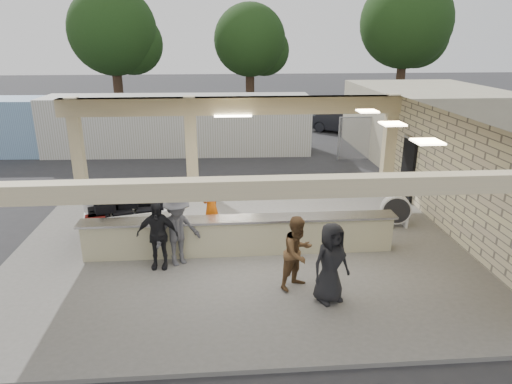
{
  "coord_description": "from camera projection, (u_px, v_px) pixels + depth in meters",
  "views": [
    {
      "loc": [
        -0.43,
        -11.39,
        5.54
      ],
      "look_at": [
        0.53,
        1.0,
        1.26
      ],
      "focal_mm": 32.0,
      "sensor_mm": 36.0,
      "label": 1
    }
  ],
  "objects": [
    {
      "name": "ground",
      "position": [
        240.0,
        247.0,
        12.57
      ],
      "size": [
        120.0,
        120.0,
        0.0
      ],
      "primitive_type": "plane",
      "color": "#2A2A2D",
      "rests_on": "ground"
    },
    {
      "name": "pavilion",
      "position": [
        246.0,
        193.0,
        12.77
      ],
      "size": [
        12.01,
        10.0,
        3.55
      ],
      "color": "#63615C",
      "rests_on": "ground"
    },
    {
      "name": "baggage_counter",
      "position": [
        240.0,
        235.0,
        11.91
      ],
      "size": [
        8.2,
        0.58,
        0.98
      ],
      "color": "#BBB38B",
      "rests_on": "pavilion"
    },
    {
      "name": "luggage_cart",
      "position": [
        124.0,
        211.0,
        12.87
      ],
      "size": [
        2.56,
        1.93,
        1.33
      ],
      "rotation": [
        0.0,
        0.0,
        0.25
      ],
      "color": "white",
      "rests_on": "pavilion"
    },
    {
      "name": "drum_fan",
      "position": [
        396.0,
        210.0,
        13.59
      ],
      "size": [
        0.91,
        0.49,
        0.97
      ],
      "rotation": [
        0.0,
        0.0,
        -0.2
      ],
      "color": "white",
      "rests_on": "pavilion"
    },
    {
      "name": "baggage_handler",
      "position": [
        211.0,
        207.0,
        12.87
      ],
      "size": [
        0.64,
        0.71,
        1.72
      ],
      "primitive_type": "imported",
      "rotation": [
        0.0,
        0.0,
        4.1
      ],
      "color": "#D8590B",
      "rests_on": "pavilion"
    },
    {
      "name": "passenger_a",
      "position": [
        298.0,
        253.0,
        10.16
      ],
      "size": [
        0.88,
        0.8,
        1.71
      ],
      "primitive_type": "imported",
      "rotation": [
        0.0,
        0.0,
        0.66
      ],
      "color": "brown",
      "rests_on": "pavilion"
    },
    {
      "name": "passenger_b",
      "position": [
        157.0,
        235.0,
        11.03
      ],
      "size": [
        1.04,
        0.44,
        1.73
      ],
      "primitive_type": "imported",
      "rotation": [
        0.0,
        0.0,
        -0.08
      ],
      "color": "black",
      "rests_on": "pavilion"
    },
    {
      "name": "passenger_c",
      "position": [
        178.0,
        230.0,
        11.19
      ],
      "size": [
        1.22,
        0.93,
        1.81
      ],
      "primitive_type": "imported",
      "rotation": [
        0.0,
        0.0,
        0.51
      ],
      "color": "#47474C",
      "rests_on": "pavilion"
    },
    {
      "name": "passenger_d",
      "position": [
        331.0,
        263.0,
        9.61
      ],
      "size": [
        0.94,
        0.67,
        1.78
      ],
      "primitive_type": "imported",
      "rotation": [
        0.0,
        0.0,
        0.41
      ],
      "color": "black",
      "rests_on": "pavilion"
    },
    {
      "name": "car_white_a",
      "position": [
        393.0,
        128.0,
        25.55
      ],
      "size": [
        4.56,
        2.32,
        1.28
      ],
      "primitive_type": "imported",
      "rotation": [
        0.0,
        0.0,
        1.62
      ],
      "color": "silver",
      "rests_on": "ground"
    },
    {
      "name": "car_white_b",
      "position": [
        474.0,
        127.0,
        25.57
      ],
      "size": [
        4.56,
        2.35,
        1.37
      ],
      "primitive_type": "imported",
      "rotation": [
        0.0,
        0.0,
        1.4
      ],
      "color": "silver",
      "rests_on": "ground"
    },
    {
      "name": "car_dark",
      "position": [
        343.0,
        122.0,
        27.19
      ],
      "size": [
        4.02,
        3.41,
        1.31
      ],
      "primitive_type": "imported",
      "rotation": [
        0.0,
        0.0,
        0.95
      ],
      "color": "black",
      "rests_on": "ground"
    },
    {
      "name": "container_white",
      "position": [
        179.0,
        124.0,
        22.41
      ],
      "size": [
        12.88,
        2.94,
        2.78
      ],
      "primitive_type": "cube",
      "rotation": [
        0.0,
        0.0,
        -0.03
      ],
      "color": "silver",
      "rests_on": "ground"
    },
    {
      "name": "container_blue",
      "position": [
        22.0,
        126.0,
        22.19
      ],
      "size": [
        10.44,
        2.89,
        2.69
      ],
      "primitive_type": "cube",
      "rotation": [
        0.0,
        0.0,
        -0.04
      ],
      "color": "#7DA6C8",
      "rests_on": "ground"
    },
    {
      "name": "fence",
      "position": [
        464.0,
        136.0,
        21.52
      ],
      "size": [
        12.06,
        0.06,
        2.03
      ],
      "color": "gray",
      "rests_on": "ground"
    },
    {
      "name": "tree_left",
      "position": [
        118.0,
        35.0,
        32.96
      ],
      "size": [
        6.6,
        6.3,
        9.0
      ],
      "color": "#382619",
      "rests_on": "ground"
    },
    {
      "name": "tree_mid",
      "position": [
        254.0,
        43.0,
        35.79
      ],
      "size": [
        6.0,
        5.6,
        8.0
      ],
      "color": "#382619",
      "rests_on": "ground"
    },
    {
      "name": "tree_right",
      "position": [
        409.0,
        26.0,
        35.32
      ],
      "size": [
        7.2,
        7.0,
        10.0
      ],
      "color": "#382619",
      "rests_on": "ground"
    },
    {
      "name": "adjacent_building",
      "position": [
        425.0,
        121.0,
        22.17
      ],
      "size": [
        6.0,
        8.0,
        3.2
      ],
      "primitive_type": "cube",
      "color": "#B6AE91",
      "rests_on": "ground"
    }
  ]
}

